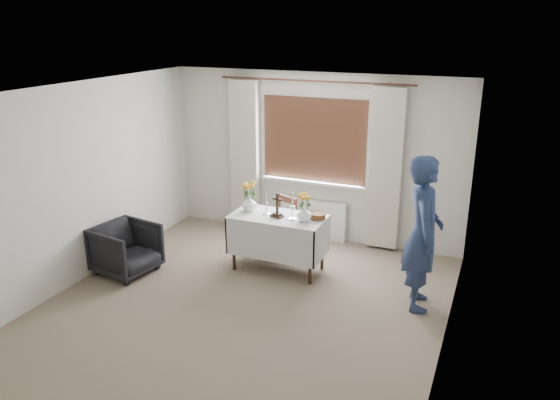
# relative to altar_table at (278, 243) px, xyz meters

# --- Properties ---
(ground) EXTENTS (5.00, 5.00, 0.00)m
(ground) POSITION_rel_altar_table_xyz_m (0.02, -1.18, -0.38)
(ground) COLOR #7D6E56
(ground) RESTS_ON ground
(altar_table) EXTENTS (1.24, 0.64, 0.76)m
(altar_table) POSITION_rel_altar_table_xyz_m (0.00, 0.00, 0.00)
(altar_table) COLOR silver
(altar_table) RESTS_ON ground
(wooden_chair) EXTENTS (0.49, 0.49, 0.83)m
(wooden_chair) POSITION_rel_altar_table_xyz_m (-0.18, 0.50, 0.03)
(wooden_chair) COLOR #4F2E1B
(wooden_chair) RESTS_ON ground
(armchair) EXTENTS (0.84, 0.82, 0.67)m
(armchair) POSITION_rel_altar_table_xyz_m (-1.81, -0.86, -0.05)
(armchair) COLOR black
(armchair) RESTS_ON ground
(person) EXTENTS (0.57, 0.74, 1.81)m
(person) POSITION_rel_altar_table_xyz_m (1.89, -0.25, 0.52)
(person) COLOR navy
(person) RESTS_ON ground
(radiator) EXTENTS (1.10, 0.10, 0.60)m
(radiator) POSITION_rel_altar_table_xyz_m (0.02, 1.24, -0.08)
(radiator) COLOR silver
(radiator) RESTS_ON ground
(wooden_cross) EXTENTS (0.17, 0.14, 0.33)m
(wooden_cross) POSITION_rel_altar_table_xyz_m (0.00, -0.03, 0.54)
(wooden_cross) COLOR black
(wooden_cross) RESTS_ON altar_table
(candlestick_left) EXTENTS (0.10, 0.10, 0.33)m
(candlestick_left) POSITION_rel_altar_table_xyz_m (-0.17, 0.01, 0.54)
(candlestick_left) COLOR silver
(candlestick_left) RESTS_ON altar_table
(candlestick_right) EXTENTS (0.13, 0.13, 0.36)m
(candlestick_right) POSITION_rel_altar_table_xyz_m (0.21, -0.03, 0.56)
(candlestick_right) COLOR silver
(candlestick_right) RESTS_ON altar_table
(flower_vase_left) EXTENTS (0.26, 0.26, 0.21)m
(flower_vase_left) POSITION_rel_altar_table_xyz_m (-0.44, 0.05, 0.49)
(flower_vase_left) COLOR white
(flower_vase_left) RESTS_ON altar_table
(flower_vase_right) EXTENTS (0.22, 0.22, 0.20)m
(flower_vase_right) POSITION_rel_altar_table_xyz_m (0.38, -0.04, 0.48)
(flower_vase_right) COLOR white
(flower_vase_right) RESTS_ON altar_table
(wicker_basket) EXTENTS (0.24, 0.24, 0.08)m
(wicker_basket) POSITION_rel_altar_table_xyz_m (0.51, 0.11, 0.42)
(wicker_basket) COLOR brown
(wicker_basket) RESTS_ON altar_table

